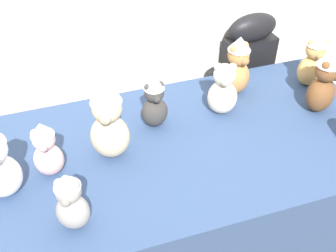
{
  "coord_description": "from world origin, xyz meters",
  "views": [
    {
      "loc": [
        -0.39,
        -0.95,
        2.01
      ],
      "look_at": [
        0.0,
        0.25,
        0.91
      ],
      "focal_mm": 45.17,
      "sensor_mm": 36.0,
      "label": 1
    }
  ],
  "objects_px": {
    "teddy_bear_ash": "(71,202)",
    "teddy_bear_sand": "(108,123)",
    "teddy_bear_honey": "(313,60)",
    "display_table": "(168,208)",
    "instrument_case": "(243,94)",
    "teddy_bear_cream": "(223,90)",
    "teddy_bear_charcoal": "(154,102)",
    "teddy_bear_chestnut": "(324,83)",
    "teddy_bear_blush": "(46,150)",
    "teddy_bear_caramel": "(237,66)"
  },
  "relations": [
    {
      "from": "teddy_bear_ash",
      "to": "teddy_bear_blush",
      "type": "bearing_deg",
      "value": 123.35
    },
    {
      "from": "instrument_case",
      "to": "teddy_bear_ash",
      "type": "height_order",
      "value": "teddy_bear_ash"
    },
    {
      "from": "teddy_bear_chestnut",
      "to": "display_table",
      "type": "bearing_deg",
      "value": 151.76
    },
    {
      "from": "instrument_case",
      "to": "teddy_bear_charcoal",
      "type": "height_order",
      "value": "teddy_bear_charcoal"
    },
    {
      "from": "teddy_bear_ash",
      "to": "teddy_bear_sand",
      "type": "bearing_deg",
      "value": 79.96
    },
    {
      "from": "instrument_case",
      "to": "teddy_bear_blush",
      "type": "bearing_deg",
      "value": -159.17
    },
    {
      "from": "display_table",
      "to": "instrument_case",
      "type": "xyz_separation_m",
      "value": [
        0.65,
        0.56,
        0.12
      ]
    },
    {
      "from": "teddy_bear_honey",
      "to": "teddy_bear_ash",
      "type": "xyz_separation_m",
      "value": [
        -1.22,
        -0.48,
        -0.01
      ]
    },
    {
      "from": "teddy_bear_caramel",
      "to": "teddy_bear_cream",
      "type": "relative_size",
      "value": 1.16
    },
    {
      "from": "instrument_case",
      "to": "teddy_bear_charcoal",
      "type": "xyz_separation_m",
      "value": [
        -0.65,
        -0.4,
        0.4
      ]
    },
    {
      "from": "teddy_bear_caramel",
      "to": "teddy_bear_charcoal",
      "type": "height_order",
      "value": "teddy_bear_caramel"
    },
    {
      "from": "teddy_bear_blush",
      "to": "teddy_bear_charcoal",
      "type": "height_order",
      "value": "teddy_bear_charcoal"
    },
    {
      "from": "teddy_bear_blush",
      "to": "teddy_bear_ash",
      "type": "height_order",
      "value": "teddy_bear_ash"
    },
    {
      "from": "display_table",
      "to": "teddy_bear_honey",
      "type": "bearing_deg",
      "value": 15.48
    },
    {
      "from": "teddy_bear_sand",
      "to": "teddy_bear_charcoal",
      "type": "bearing_deg",
      "value": 47.99
    },
    {
      "from": "teddy_bear_caramel",
      "to": "teddy_bear_ash",
      "type": "bearing_deg",
      "value": -164.55
    },
    {
      "from": "teddy_bear_caramel",
      "to": "teddy_bear_blush",
      "type": "bearing_deg",
      "value": 179.36
    },
    {
      "from": "teddy_bear_cream",
      "to": "teddy_bear_ash",
      "type": "distance_m",
      "value": 0.83
    },
    {
      "from": "teddy_bear_blush",
      "to": "teddy_bear_ash",
      "type": "bearing_deg",
      "value": -67.81
    },
    {
      "from": "teddy_bear_sand",
      "to": "teddy_bear_cream",
      "type": "height_order",
      "value": "teddy_bear_sand"
    },
    {
      "from": "display_table",
      "to": "teddy_bear_charcoal",
      "type": "relative_size",
      "value": 7.37
    },
    {
      "from": "teddy_bear_chestnut",
      "to": "teddy_bear_caramel",
      "type": "xyz_separation_m",
      "value": [
        -0.3,
        0.24,
        -0.0
      ]
    },
    {
      "from": "instrument_case",
      "to": "teddy_bear_cream",
      "type": "height_order",
      "value": "teddy_bear_cream"
    },
    {
      "from": "instrument_case",
      "to": "teddy_bear_cream",
      "type": "distance_m",
      "value": 0.66
    },
    {
      "from": "teddy_bear_charcoal",
      "to": "teddy_bear_blush",
      "type": "bearing_deg",
      "value": -164.67
    },
    {
      "from": "display_table",
      "to": "teddy_bear_chestnut",
      "type": "relative_size",
      "value": 6.06
    },
    {
      "from": "teddy_bear_sand",
      "to": "teddy_bear_honey",
      "type": "height_order",
      "value": "teddy_bear_sand"
    },
    {
      "from": "instrument_case",
      "to": "teddy_bear_caramel",
      "type": "height_order",
      "value": "teddy_bear_caramel"
    },
    {
      "from": "teddy_bear_charcoal",
      "to": "teddy_bear_chestnut",
      "type": "bearing_deg",
      "value": -12.27
    },
    {
      "from": "instrument_case",
      "to": "teddy_bear_cream",
      "type": "bearing_deg",
      "value": -135.34
    },
    {
      "from": "teddy_bear_chestnut",
      "to": "teddy_bear_blush",
      "type": "height_order",
      "value": "teddy_bear_chestnut"
    },
    {
      "from": "teddy_bear_honey",
      "to": "teddy_bear_ash",
      "type": "relative_size",
      "value": 1.11
    },
    {
      "from": "teddy_bear_chestnut",
      "to": "teddy_bear_ash",
      "type": "xyz_separation_m",
      "value": [
        -1.15,
        -0.3,
        -0.03
      ]
    },
    {
      "from": "teddy_bear_blush",
      "to": "teddy_bear_cream",
      "type": "height_order",
      "value": "teddy_bear_cream"
    },
    {
      "from": "teddy_bear_sand",
      "to": "teddy_bear_cream",
      "type": "distance_m",
      "value": 0.54
    },
    {
      "from": "instrument_case",
      "to": "teddy_bear_sand",
      "type": "distance_m",
      "value": 1.11
    },
    {
      "from": "display_table",
      "to": "teddy_bear_cream",
      "type": "bearing_deg",
      "value": 26.52
    },
    {
      "from": "teddy_bear_ash",
      "to": "teddy_bear_cream",
      "type": "bearing_deg",
      "value": 52.54
    },
    {
      "from": "teddy_bear_ash",
      "to": "teddy_bear_charcoal",
      "type": "bearing_deg",
      "value": 68.39
    },
    {
      "from": "teddy_bear_chestnut",
      "to": "teddy_bear_caramel",
      "type": "relative_size",
      "value": 1.03
    },
    {
      "from": "teddy_bear_caramel",
      "to": "teddy_bear_cream",
      "type": "bearing_deg",
      "value": -152.28
    },
    {
      "from": "display_table",
      "to": "instrument_case",
      "type": "relative_size",
      "value": 1.8
    },
    {
      "from": "teddy_bear_charcoal",
      "to": "teddy_bear_cream",
      "type": "bearing_deg",
      "value": -3.83
    },
    {
      "from": "instrument_case",
      "to": "teddy_bear_sand",
      "type": "xyz_separation_m",
      "value": [
        -0.87,
        -0.52,
        0.44
      ]
    },
    {
      "from": "teddy_bear_charcoal",
      "to": "teddy_bear_sand",
      "type": "distance_m",
      "value": 0.25
    },
    {
      "from": "teddy_bear_blush",
      "to": "instrument_case",
      "type": "bearing_deg",
      "value": 37.8
    },
    {
      "from": "instrument_case",
      "to": "teddy_bear_honey",
      "type": "distance_m",
      "value": 0.56
    },
    {
      "from": "teddy_bear_chestnut",
      "to": "teddy_bear_blush",
      "type": "relative_size",
      "value": 1.22
    },
    {
      "from": "display_table",
      "to": "teddy_bear_honey",
      "type": "height_order",
      "value": "teddy_bear_honey"
    },
    {
      "from": "teddy_bear_sand",
      "to": "teddy_bear_chestnut",
      "type": "bearing_deg",
      "value": 18.62
    }
  ]
}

